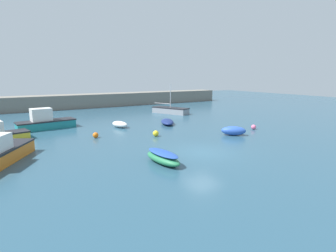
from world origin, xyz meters
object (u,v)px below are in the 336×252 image
object	(u,v)px
dinghy_near_pier	(234,131)
mooring_buoy_pink	(254,127)
rowboat_with_red_cover	(163,157)
fishing_dinghy_green	(120,124)
mooring_buoy_orange	(96,135)
rowboat_blue_near	(167,122)
sailboat_short_mast	(170,110)
motorboat_grey_hull	(45,122)
mooring_buoy_yellow	(156,133)

from	to	relation	value
dinghy_near_pier	mooring_buoy_pink	world-z (taller)	dinghy_near_pier
rowboat_with_red_cover	dinghy_near_pier	world-z (taller)	dinghy_near_pier
fishing_dinghy_green	mooring_buoy_orange	xyz separation A→B (m)	(-3.61, -3.50, -0.08)
rowboat_with_red_cover	mooring_buoy_pink	world-z (taller)	rowboat_with_red_cover
rowboat_with_red_cover	mooring_buoy_pink	bearing A→B (deg)	102.18
rowboat_blue_near	mooring_buoy_pink	size ratio (longest dim) A/B	7.29
sailboat_short_mast	mooring_buoy_orange	distance (m)	16.91
fishing_dinghy_green	rowboat_with_red_cover	xyz separation A→B (m)	(-1.86, -12.59, 0.06)
mooring_buoy_pink	rowboat_with_red_cover	bearing A→B (deg)	-161.71
dinghy_near_pier	mooring_buoy_pink	size ratio (longest dim) A/B	4.81
rowboat_blue_near	mooring_buoy_pink	xyz separation A→B (m)	(6.19, -7.15, -0.03)
rowboat_with_red_cover	motorboat_grey_hull	distance (m)	16.60
mooring_buoy_pink	sailboat_short_mast	bearing A→B (deg)	95.25
mooring_buoy_pink	motorboat_grey_hull	bearing A→B (deg)	148.49
mooring_buoy_pink	mooring_buoy_yellow	bearing A→B (deg)	166.63
fishing_dinghy_green	dinghy_near_pier	bearing A→B (deg)	-156.91
mooring_buoy_yellow	mooring_buoy_pink	world-z (taller)	mooring_buoy_yellow
mooring_buoy_pink	mooring_buoy_orange	bearing A→B (deg)	162.88
fishing_dinghy_green	mooring_buoy_yellow	xyz separation A→B (m)	(1.31, -5.74, -0.06)
rowboat_blue_near	motorboat_grey_hull	size ratio (longest dim) A/B	0.62
fishing_dinghy_green	rowboat_blue_near	size ratio (longest dim) A/B	0.67
dinghy_near_pier	mooring_buoy_yellow	bearing A→B (deg)	12.58
sailboat_short_mast	mooring_buoy_pink	bearing A→B (deg)	-19.27
fishing_dinghy_green	sailboat_short_mast	bearing A→B (deg)	-76.05
mooring_buoy_orange	fishing_dinghy_green	bearing A→B (deg)	44.15
motorboat_grey_hull	fishing_dinghy_green	bearing A→B (deg)	-31.95
rowboat_with_red_cover	motorboat_grey_hull	world-z (taller)	motorboat_grey_hull
fishing_dinghy_green	mooring_buoy_pink	size ratio (longest dim) A/B	4.86
sailboat_short_mast	dinghy_near_pier	world-z (taller)	sailboat_short_mast
dinghy_near_pier	mooring_buoy_orange	world-z (taller)	dinghy_near_pier
rowboat_blue_near	dinghy_near_pier	distance (m)	8.41
motorboat_grey_hull	mooring_buoy_pink	size ratio (longest dim) A/B	11.78
rowboat_with_red_cover	dinghy_near_pier	distance (m)	10.26
sailboat_short_mast	mooring_buoy_orange	xyz separation A→B (m)	(-13.82, -9.75, -0.21)
mooring_buoy_orange	sailboat_short_mast	bearing A→B (deg)	35.20
rowboat_blue_near	mooring_buoy_orange	world-z (taller)	rowboat_blue_near
fishing_dinghy_green	motorboat_grey_hull	size ratio (longest dim) A/B	0.41
fishing_dinghy_green	rowboat_with_red_cover	bearing A→B (deg)	154.08
sailboat_short_mast	motorboat_grey_hull	xyz separation A→B (m)	(-17.21, -3.06, 0.29)
mooring_buoy_yellow	rowboat_blue_near	bearing A→B (deg)	49.46
fishing_dinghy_green	sailboat_short_mast	xyz separation A→B (m)	(10.21, 6.25, 0.12)
fishing_dinghy_green	mooring_buoy_orange	size ratio (longest dim) A/B	4.83
fishing_dinghy_green	mooring_buoy_orange	world-z (taller)	fishing_dinghy_green
mooring_buoy_orange	mooring_buoy_yellow	distance (m)	5.41
sailboat_short_mast	rowboat_with_red_cover	xyz separation A→B (m)	(-12.07, -18.84, -0.06)
sailboat_short_mast	mooring_buoy_orange	world-z (taller)	sailboat_short_mast
mooring_buoy_yellow	mooring_buoy_orange	bearing A→B (deg)	155.58
rowboat_with_red_cover	mooring_buoy_orange	bearing A→B (deg)	-175.22
mooring_buoy_yellow	dinghy_near_pier	bearing A→B (deg)	-27.28
dinghy_near_pier	motorboat_grey_hull	xyz separation A→B (m)	(-14.77, 12.26, 0.32)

